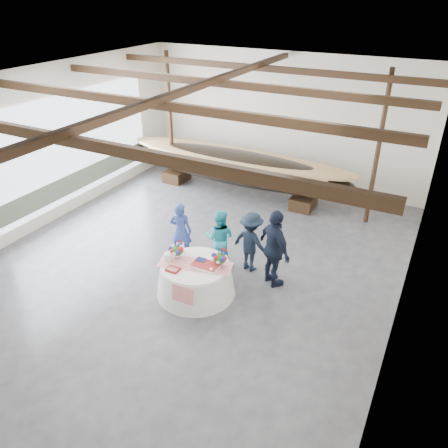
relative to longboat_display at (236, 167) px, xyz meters
The scene contains 14 objects.
floor 4.47m from the longboat_display, 77.75° to the right, with size 10.00×12.00×0.01m, color #3D3D42.
wall_back 2.35m from the longboat_display, 61.96° to the left, with size 10.00×0.02×4.50m, color silver.
wall_left 6.03m from the longboat_display, 133.71° to the right, with size 0.02×12.00×4.50m, color silver.
wall_right 7.41m from the longboat_display, 35.73° to the right, with size 0.02×12.00×4.50m, color silver.
ceiling 5.61m from the longboat_display, 77.75° to the right, with size 10.00×12.00×0.01m, color white.
pavilion_structure 4.73m from the longboat_display, 75.25° to the right, with size 9.80×11.76×4.50m.
open_bay 5.25m from the longboat_display, 140.96° to the right, with size 0.03×7.00×3.20m.
longboat_display is the anchor object (origin of this frame).
banquet_table 5.70m from the longboat_display, 73.07° to the right, with size 1.82×1.82×0.78m.
tabletop_items 5.58m from the longboat_display, 73.17° to the right, with size 1.77×1.02×0.40m.
guest_woman_blue 4.33m from the longboat_display, 82.92° to the right, with size 0.58×0.38×1.58m, color navy.
guest_woman_teal 4.42m from the longboat_display, 69.00° to the right, with size 0.75×0.58×1.54m, color #23A3B5.
guest_man_left 4.60m from the longboat_display, 59.08° to the right, with size 1.02×0.59×1.58m, color black.
guest_man_right 5.28m from the longboat_display, 53.98° to the right, with size 1.15×0.48×1.96m, color black.
Camera 1 is at (5.13, -8.14, 6.35)m, focal length 35.00 mm.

